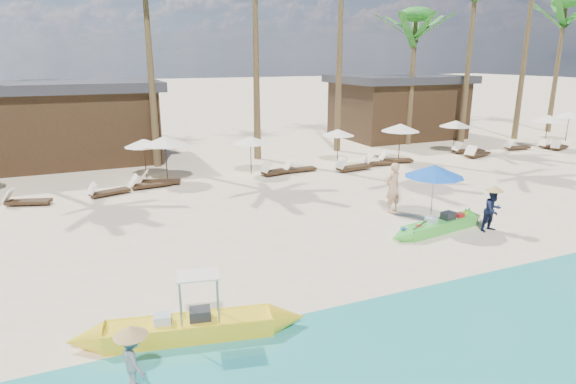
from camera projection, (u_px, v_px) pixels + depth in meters
name	position (u px, v px, depth m)	size (l,w,h in m)	color
ground	(352.00, 255.00, 14.01)	(240.00, 240.00, 0.00)	#FAE0B9
wet_sand_strip	(481.00, 346.00, 9.59)	(240.00, 4.50, 0.01)	tan
green_canoe	(440.00, 225.00, 15.83)	(4.72, 1.05, 0.60)	green
yellow_canoe	(190.00, 328.00, 9.81)	(5.32, 1.41, 1.39)	yellow
tourist	(393.00, 188.00, 17.61)	(0.68, 0.45, 1.87)	tan
vendor_green	(493.00, 210.00, 15.74)	(0.69, 0.54, 1.43)	#131A35
vendor_yellow	(133.00, 360.00, 7.98)	(0.67, 0.39, 1.04)	gray
blue_umbrella	(434.00, 171.00, 15.94)	(1.96, 1.96, 2.11)	#99999E
lounger_3_right	(25.00, 200.00, 18.61)	(1.79, 1.00, 0.58)	#332314
resort_parasol_4	(144.00, 143.00, 22.39)	(1.82, 1.82, 1.88)	#332314
lounger_4_left	(107.00, 191.00, 19.88)	(1.76, 1.01, 0.57)	#332314
lounger_4_right	(148.00, 184.00, 21.03)	(1.81, 0.74, 0.60)	#332314
resort_parasol_5	(165.00, 140.00, 21.65)	(2.07, 2.07, 2.13)	#332314
lounger_5_left	(158.00, 180.00, 21.59)	(1.84, 1.04, 0.60)	#332314
resort_parasol_6	(251.00, 140.00, 23.24)	(1.81, 1.81, 1.87)	#332314
lounger_6_left	(278.00, 170.00, 23.44)	(2.04, 1.00, 0.66)	#332314
lounger_6_right	(298.00, 168.00, 23.97)	(1.67, 0.53, 0.57)	#332314
resort_parasol_7	(338.00, 132.00, 25.80)	(1.77, 1.77, 1.82)	#332314
lounger_7_left	(352.00, 167.00, 24.21)	(2.00, 0.85, 0.66)	#332314
lounger_7_right	(379.00, 162.00, 25.38)	(1.74, 0.70, 0.57)	#332314
resort_parasol_8	(400.00, 128.00, 25.65)	(2.06, 2.06, 2.12)	#332314
lounger_8_left	(394.00, 159.00, 25.99)	(1.89, 1.01, 0.61)	#332314
resort_parasol_9	(456.00, 124.00, 28.48)	(1.87, 1.87, 1.92)	#332314
lounger_9_left	(476.00, 154.00, 27.51)	(2.00, 1.11, 0.65)	#332314
lounger_9_right	(467.00, 150.00, 28.58)	(1.97, 0.92, 0.64)	#332314
resort_parasol_10	(548.00, 118.00, 29.75)	(2.03, 2.03, 2.09)	#332314
lounger_10_left	(516.00, 147.00, 29.69)	(1.73, 0.65, 0.57)	#332314
lounger_10_right	(551.00, 145.00, 30.19)	(1.80, 0.72, 0.59)	#332314
resort_parasol_11	(570.00, 114.00, 32.34)	(1.96, 1.96, 2.02)	#332314
lounger_11_left	(559.00, 147.00, 29.70)	(1.70, 0.98, 0.55)	#332314
palm_6	(415.00, 32.00, 29.82)	(2.08, 2.08, 8.51)	brown
palm_7	(475.00, 0.00, 29.98)	(2.08, 2.08, 11.08)	brown
palm_9	(564.00, 21.00, 34.91)	(2.08, 2.08, 9.82)	brown
pavilion_west	(57.00, 122.00, 25.82)	(10.80, 6.60, 4.30)	#332314
pavilion_east	(397.00, 106.00, 34.22)	(8.80, 6.60, 4.30)	#332314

